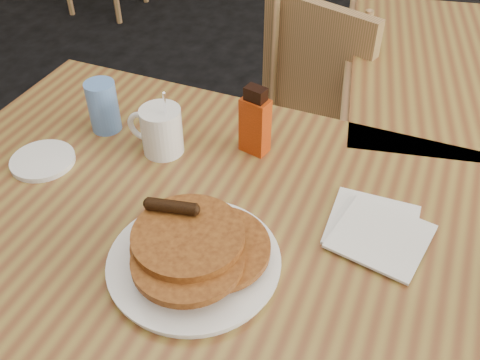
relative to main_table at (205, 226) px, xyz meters
name	(u,v)px	position (x,y,z in m)	size (l,w,h in m)	color
main_table	(205,226)	(0.00, 0.00, 0.00)	(1.31, 0.91, 0.75)	olive
chair_main_far	(304,119)	(0.02, 0.72, -0.20)	(0.50, 0.51, 0.86)	tan
pancake_plate	(194,254)	(0.04, -0.13, 0.07)	(0.31, 0.31, 0.10)	white
coffee_mug	(160,130)	(-0.17, 0.15, 0.10)	(0.13, 0.09, 0.17)	white
syrup_bottle	(255,122)	(0.03, 0.23, 0.12)	(0.07, 0.05, 0.16)	maroon
napkin_stack	(377,230)	(0.33, 0.07, 0.05)	(0.20, 0.21, 0.01)	white
blue_tumbler	(103,106)	(-0.33, 0.18, 0.10)	(0.07, 0.07, 0.12)	#5C8BD9
side_saucer	(43,160)	(-0.39, 0.02, 0.05)	(0.14, 0.14, 0.01)	white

